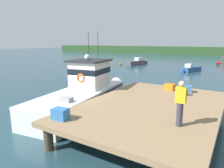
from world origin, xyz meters
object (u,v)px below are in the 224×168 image
moored_boat_near_channel (190,69)px  mooring_buoy_inshore (121,64)px  deckhand_by_the_boat (180,103)px  moored_boat_mid_harbor (137,62)px  mooring_buoy_outer (141,63)px  crate_single_by_cleat (60,114)px  crate_stack_near_edge (186,89)px  main_fishing_boat (85,92)px  bait_bucket (185,93)px  crate_single_far (170,87)px

moored_boat_near_channel → mooring_buoy_inshore: bearing=171.8°
moored_boat_near_channel → deckhand_by_the_boat: bearing=-79.8°
moored_boat_mid_harbor → mooring_buoy_outer: size_ratio=11.45×
mooring_buoy_outer → moored_boat_mid_harbor: bearing=-148.2°
crate_single_by_cleat → moored_boat_mid_harbor: bearing=109.4°
crate_stack_near_edge → deckhand_by_the_boat: (0.89, -5.27, 0.66)m
moored_boat_mid_harbor → mooring_buoy_outer: 0.85m
crate_stack_near_edge → mooring_buoy_inshore: (-15.37, 19.36, -1.16)m
main_fishing_boat → mooring_buoy_outer: (-6.99, 24.57, -0.79)m
crate_single_by_cleat → main_fishing_boat: bearing=118.3°
crate_stack_near_edge → bait_bucket: crate_stack_near_edge is taller
main_fishing_boat → crate_stack_near_edge: 6.14m
bait_bucket → mooring_buoy_outer: bait_bucket is taller
moored_boat_near_channel → mooring_buoy_inshore: 12.28m
bait_bucket → mooring_buoy_outer: bearing=119.0°
crate_single_far → crate_stack_near_edge: bearing=-2.4°
main_fishing_boat → bait_bucket: bearing=17.1°
mooring_buoy_outer → crate_stack_near_edge: bearing=-60.3°
crate_stack_near_edge → mooring_buoy_outer: crate_stack_near_edge is taller
crate_single_by_cleat → moored_boat_mid_harbor: size_ratio=0.12×
crate_single_by_cleat → deckhand_by_the_boat: deckhand_by_the_boat is taller
crate_single_far → moored_boat_mid_harbor: crate_single_far is taller
bait_bucket → crate_single_far: bearing=141.8°
main_fishing_boat → crate_single_by_cleat: (2.40, -4.46, 0.41)m
crate_single_by_cleat → mooring_buoy_inshore: 29.11m
deckhand_by_the_boat → moored_boat_near_channel: 23.30m
moored_boat_near_channel → moored_boat_mid_harbor: (-10.02, 3.96, 0.06)m
crate_single_by_cleat → moored_boat_mid_harbor: (-10.09, 28.60, -0.98)m
crate_single_by_cleat → deckhand_by_the_boat: 4.46m
crate_single_by_cleat → mooring_buoy_inshore: bearing=114.8°
deckhand_by_the_boat → mooring_buoy_inshore: size_ratio=3.40×
main_fishing_boat → bait_bucket: main_fishing_boat is taller
crate_single_far → mooring_buoy_outer: bearing=117.8°
bait_bucket → deckhand_by_the_boat: deckhand_by_the_boat is taller
bait_bucket → mooring_buoy_outer: 26.14m
main_fishing_boat → deckhand_by_the_boat: main_fishing_boat is taller
crate_single_by_cleat → moored_boat_near_channel: bearing=90.2°
moored_boat_near_channel → main_fishing_boat: bearing=-96.6°
crate_single_by_cleat → bait_bucket: (3.28, 6.20, -0.05)m
mooring_buoy_outer → crate_single_by_cleat: bearing=-72.1°
bait_bucket → mooring_buoy_inshore: bait_bucket is taller
crate_single_by_cleat → mooring_buoy_inshore: size_ratio=1.25×
mooring_buoy_inshore → crate_single_far: bearing=-53.3°
crate_single_far → crate_stack_near_edge: 0.99m
mooring_buoy_outer → crate_single_far: bearing=-62.2°
moored_boat_near_channel → mooring_buoy_inshore: size_ratio=9.08×
moored_boat_mid_harbor → mooring_buoy_inshore: size_ratio=10.59×
crate_single_by_cleat → moored_boat_near_channel: 24.66m
crate_single_by_cleat → moored_boat_near_channel: crate_single_by_cleat is taller
crate_single_by_cleat → crate_stack_near_edge: bearing=65.8°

